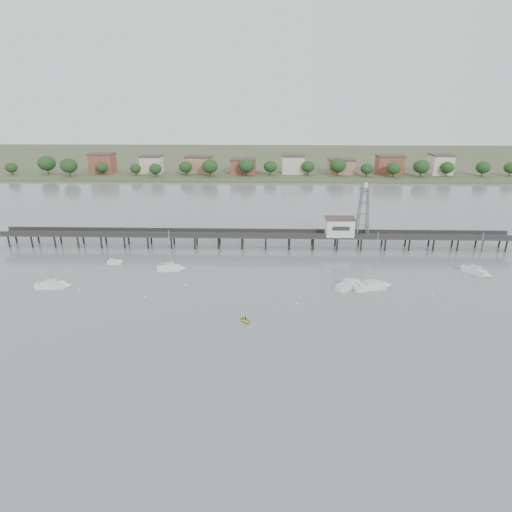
{
  "coord_description": "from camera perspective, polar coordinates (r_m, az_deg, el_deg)",
  "views": [
    {
      "loc": [
        3.86,
        -60.26,
        42.53
      ],
      "look_at": [
        1.07,
        42.0,
        4.0
      ],
      "focal_mm": 30.0,
      "sensor_mm": 36.0,
      "label": 1
    }
  ],
  "objects": [
    {
      "name": "sailboat_d",
      "position": [
        104.5,
        15.81,
        -3.83
      ],
      "size": [
        9.34,
        5.03,
        14.74
      ],
      "rotation": [
        0.0,
        0.0,
        0.28
      ],
      "color": "white",
      "rests_on": "ground"
    },
    {
      "name": "lattice_tower",
      "position": [
        127.34,
        14.12,
        5.72
      ],
      "size": [
        3.2,
        3.2,
        15.5
      ],
      "color": "slate",
      "rests_on": "ground"
    },
    {
      "name": "pier",
      "position": [
        126.4,
        -0.26,
        2.79
      ],
      "size": [
        150.0,
        5.0,
        5.5
      ],
      "color": "#2D2823",
      "rests_on": "ground"
    },
    {
      "name": "sailboat_e",
      "position": [
        121.81,
        27.57,
        -1.93
      ],
      "size": [
        6.34,
        6.29,
        11.56
      ],
      "rotation": [
        0.0,
        0.0,
        -0.78
      ],
      "color": "white",
      "rests_on": "ground"
    },
    {
      "name": "yellow_dinghy",
      "position": [
        86.74,
        -1.42,
        -8.73
      ],
      "size": [
        1.97,
        1.61,
        2.79
      ],
      "primitive_type": "imported",
      "rotation": [
        0.0,
        0.0,
        0.61
      ],
      "color": "yellow",
      "rests_on": "ground"
    },
    {
      "name": "dinghy_occupant",
      "position": [
        86.74,
        -1.42,
        -8.73
      ],
      "size": [
        0.72,
        1.03,
        0.23
      ],
      "primitive_type": "imported",
      "rotation": [
        0.0,
        0.0,
        2.72
      ],
      "color": "black",
      "rests_on": "ground"
    },
    {
      "name": "ground_plane",
      "position": [
        73.86,
        -1.78,
        -14.53
      ],
      "size": [
        500.0,
        500.0,
        0.0
      ],
      "primitive_type": "plane",
      "color": "slate",
      "rests_on": "ground"
    },
    {
      "name": "sailboat_c",
      "position": [
        104.19,
        12.67,
        -3.61
      ],
      "size": [
        7.59,
        7.24,
        13.44
      ],
      "rotation": [
        0.0,
        0.0,
        0.74
      ],
      "color": "white",
      "rests_on": "ground"
    },
    {
      "name": "mooring_buoys",
      "position": [
        99.9,
        -1.46,
        -4.51
      ],
      "size": [
        82.04,
        18.78,
        0.39
      ],
      "color": "#F3F1BD",
      "rests_on": "ground"
    },
    {
      "name": "sailboat_a",
      "position": [
        111.13,
        -25.01,
        -3.56
      ],
      "size": [
        7.87,
        3.32,
        12.66
      ],
      "rotation": [
        0.0,
        0.0,
        0.15
      ],
      "color": "white",
      "rests_on": "ground"
    },
    {
      "name": "sailboat_b",
      "position": [
        112.61,
        -10.93,
        -1.59
      ],
      "size": [
        7.07,
        3.08,
        11.43
      ],
      "rotation": [
        0.0,
        0.0,
        0.16
      ],
      "color": "white",
      "rests_on": "ground"
    },
    {
      "name": "pier_building",
      "position": [
        127.26,
        11.08,
        3.88
      ],
      "size": [
        8.4,
        5.4,
        5.3
      ],
      "color": "silver",
      "rests_on": "ground"
    },
    {
      "name": "white_tender",
      "position": [
        121.15,
        -18.36,
        -0.79
      ],
      "size": [
        3.82,
        1.75,
        1.45
      ],
      "rotation": [
        0.0,
        0.0,
        0.05
      ],
      "color": "white",
      "rests_on": "ground"
    },
    {
      "name": "far_shore",
      "position": [
        302.73,
        0.91,
        12.74
      ],
      "size": [
        500.0,
        170.0,
        10.4
      ],
      "color": "#475133",
      "rests_on": "ground"
    }
  ]
}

